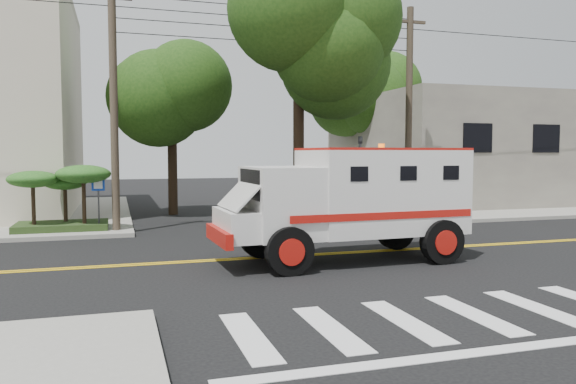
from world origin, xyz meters
name	(u,v)px	position (x,y,z in m)	size (l,w,h in m)	color
ground	(319,254)	(0.00, 0.00, 0.00)	(100.00, 100.00, 0.00)	black
sidewalk_ne	(455,201)	(13.50, 13.50, 0.07)	(17.00, 17.00, 0.15)	gray
building_right	(473,149)	(15.00, 14.00, 3.15)	(14.00, 12.00, 6.00)	slate
utility_pole_left	(114,109)	(-5.60, 6.00, 4.50)	(0.28, 0.28, 9.00)	#382D23
utility_pole_right	(409,116)	(6.30, 6.20, 4.50)	(0.28, 0.28, 9.00)	#382D23
tree_main	(312,45)	(1.94, 6.21, 7.20)	(6.08, 5.70, 9.85)	black
tree_left	(179,93)	(-2.68, 11.79, 5.73)	(4.48, 4.20, 7.70)	black
tree_right	(367,100)	(8.84, 15.77, 6.09)	(4.80, 4.50, 8.20)	black
traffic_signal	(360,171)	(3.80, 5.60, 2.23)	(0.15, 0.18, 3.60)	#3F3F42
accessibility_sign	(98,196)	(-6.20, 6.17, 1.37)	(0.45, 0.10, 2.02)	#3F3F42
palm_planter	(63,189)	(-7.44, 6.62, 1.65)	(3.52, 2.63, 2.36)	#1E3314
armored_truck	(352,197)	(0.54, -1.10, 1.75)	(6.84, 2.97, 3.07)	silver
pedestrian_a	(435,197)	(7.21, 5.50, 1.08)	(0.67, 0.44, 1.85)	gray
pedestrian_b	(442,192)	(9.64, 8.79, 1.03)	(0.86, 0.67, 1.77)	gray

